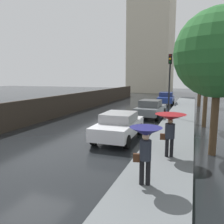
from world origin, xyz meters
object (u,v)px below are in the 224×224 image
object	(u,v)px
car_white_near_kerb	(119,126)
street_tree_near	(201,70)
car_grey_far_ahead	(151,109)
street_tree_mid	(219,54)
street_tree_far	(209,51)
pedestrian_with_umbrella_far	(146,140)
car_blue_mid_road	(166,98)
pedestrian_with_umbrella_near	(170,122)
traffic_light	(170,74)

from	to	relation	value
car_white_near_kerb	street_tree_near	bearing A→B (deg)	74.75
street_tree_near	car_grey_far_ahead	bearing A→B (deg)	-112.94
street_tree_mid	street_tree_far	xyz separation A→B (m)	(-0.14, 5.57, 0.69)
street_tree_mid	pedestrian_with_umbrella_far	bearing A→B (deg)	-117.78
car_white_near_kerb	pedestrian_with_umbrella_far	bearing A→B (deg)	-64.19
car_white_near_kerb	street_tree_near	xyz separation A→B (m)	(4.13, 16.00, 3.25)
car_blue_mid_road	pedestrian_with_umbrella_far	xyz separation A→B (m)	(1.93, -21.22, 0.74)
pedestrian_with_umbrella_far	street_tree_far	distance (m)	10.23
car_white_near_kerb	street_tree_far	world-z (taller)	street_tree_far
pedestrian_with_umbrella_near	traffic_light	bearing A→B (deg)	-93.56
traffic_light	pedestrian_with_umbrella_far	bearing A→B (deg)	-86.91
pedestrian_with_umbrella_near	street_tree_mid	bearing A→B (deg)	-152.15
car_blue_mid_road	pedestrian_with_umbrella_near	bearing A→B (deg)	-85.02
street_tree_near	street_tree_far	distance (m)	11.32
car_white_near_kerb	street_tree_far	size ratio (longest dim) A/B	0.64
street_tree_near	street_tree_far	bearing A→B (deg)	-89.18
traffic_light	street_tree_near	xyz separation A→B (m)	(2.39, 8.84, 0.52)
car_grey_far_ahead	street_tree_mid	world-z (taller)	street_tree_mid
pedestrian_with_umbrella_far	traffic_light	distance (m)	12.10
car_blue_mid_road	street_tree_far	world-z (taller)	street_tree_far
car_blue_mid_road	pedestrian_with_umbrella_near	xyz separation A→B (m)	(2.34, -18.60, 0.79)
car_blue_mid_road	street_tree_near	size ratio (longest dim) A/B	0.81
pedestrian_with_umbrella_far	traffic_light	xyz separation A→B (m)	(-0.64, 11.92, 1.97)
car_grey_far_ahead	traffic_light	bearing A→B (deg)	7.06
pedestrian_with_umbrella_far	street_tree_far	bearing A→B (deg)	-113.54
car_white_near_kerb	street_tree_mid	bearing A→B (deg)	-11.74
car_white_near_kerb	car_grey_far_ahead	world-z (taller)	car_grey_far_ahead
car_blue_mid_road	pedestrian_with_umbrella_near	size ratio (longest dim) A/B	2.51
car_grey_far_ahead	street_tree_mid	distance (m)	9.56
car_white_near_kerb	pedestrian_with_umbrella_near	distance (m)	3.60
car_grey_far_ahead	pedestrian_with_umbrella_near	distance (m)	9.56
car_blue_mid_road	street_tree_far	xyz separation A→B (m)	(3.84, -11.75, 4.10)
street_tree_far	pedestrian_with_umbrella_far	bearing A→B (deg)	-101.42
traffic_light	street_tree_far	size ratio (longest dim) A/B	0.75
traffic_light	car_blue_mid_road	bearing A→B (deg)	97.87
car_white_near_kerb	street_tree_near	size ratio (longest dim) A/B	0.78
car_blue_mid_road	pedestrian_with_umbrella_far	size ratio (longest dim) A/B	2.49
car_blue_mid_road	street_tree_mid	size ratio (longest dim) A/B	0.72
car_grey_far_ahead	pedestrian_with_umbrella_far	bearing A→B (deg)	-76.83
car_blue_mid_road	traffic_light	xyz separation A→B (m)	(1.28, -9.30, 2.72)
pedestrian_with_umbrella_far	car_blue_mid_road	bearing A→B (deg)	-96.93
street_tree_near	street_tree_far	size ratio (longest dim) A/B	0.82
car_white_near_kerb	street_tree_far	distance (m)	7.58
car_blue_mid_road	pedestrian_with_umbrella_far	world-z (taller)	pedestrian_with_umbrella_far
car_white_near_kerb	traffic_light	xyz separation A→B (m)	(1.74, 7.16, 2.72)
pedestrian_with_umbrella_near	street_tree_near	bearing A→B (deg)	-104.25
car_grey_far_ahead	traffic_light	xyz separation A→B (m)	(1.38, 0.09, 2.74)
car_white_near_kerb	car_grey_far_ahead	distance (m)	7.08
car_grey_far_ahead	street_tree_far	distance (m)	6.17
traffic_light	street_tree_mid	size ratio (longest dim) A/B	0.82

